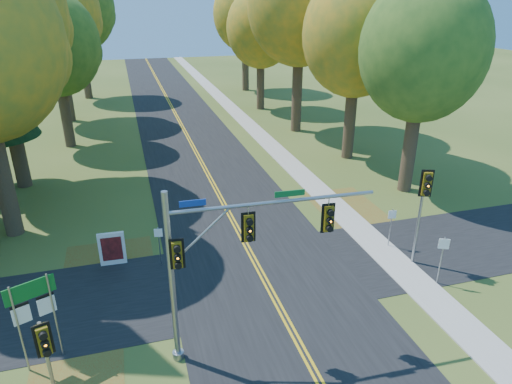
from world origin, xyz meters
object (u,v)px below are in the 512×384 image
object	(u,v)px
traffic_mast	(224,251)
east_signal_pole	(424,194)
info_kiosk	(112,249)
route_sign_cluster	(33,306)

from	to	relation	value
traffic_mast	east_signal_pole	xyz separation A→B (m)	(9.45, 2.98, -0.44)
info_kiosk	route_sign_cluster	bearing A→B (deg)	-109.02
east_signal_pole	route_sign_cluster	xyz separation A→B (m)	(-15.44, -1.82, -1.22)
traffic_mast	route_sign_cluster	bearing A→B (deg)	171.45
east_signal_pole	info_kiosk	distance (m)	14.04
route_sign_cluster	info_kiosk	size ratio (longest dim) A/B	2.04
traffic_mast	info_kiosk	bearing A→B (deg)	121.07
east_signal_pole	route_sign_cluster	size ratio (longest dim) A/B	1.42
info_kiosk	east_signal_pole	bearing A→B (deg)	-14.17
east_signal_pole	info_kiosk	xyz separation A→B (m)	(-13.21, 3.90, -2.74)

